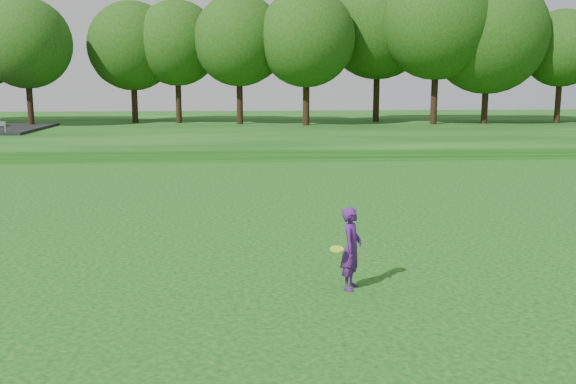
{
  "coord_description": "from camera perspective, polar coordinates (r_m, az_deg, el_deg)",
  "views": [
    {
      "loc": [
        2.12,
        -13.34,
        4.25
      ],
      "look_at": [
        3.28,
        3.07,
        1.3
      ],
      "focal_mm": 40.0,
      "sensor_mm": 36.0,
      "label": 1
    }
  ],
  "objects": [
    {
      "name": "ground",
      "position": [
        14.16,
        -12.58,
        -7.55
      ],
      "size": [
        140.0,
        140.0,
        0.0
      ],
      "primitive_type": "plane",
      "color": "#0C400E",
      "rests_on": "ground"
    },
    {
      "name": "woman",
      "position": [
        13.05,
        5.65,
        -5.0
      ],
      "size": [
        0.77,
        0.76,
        1.7
      ],
      "color": "#4D1870",
      "rests_on": "ground"
    },
    {
      "name": "berm",
      "position": [
        47.55,
        -6.63,
        5.33
      ],
      "size": [
        130.0,
        30.0,
        0.6
      ],
      "primitive_type": "cube",
      "color": "#0C400E",
      "rests_on": "ground"
    },
    {
      "name": "walking_path",
      "position": [
        33.68,
        -7.64,
        2.86
      ],
      "size": [
        130.0,
        1.6,
        0.04
      ],
      "primitive_type": "cube",
      "color": "gray",
      "rests_on": "ground"
    },
    {
      "name": "treeline",
      "position": [
        51.53,
        -6.61,
        14.39
      ],
      "size": [
        104.0,
        7.0,
        15.0
      ],
      "primitive_type": null,
      "color": "#173E0E",
      "rests_on": "berm"
    }
  ]
}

